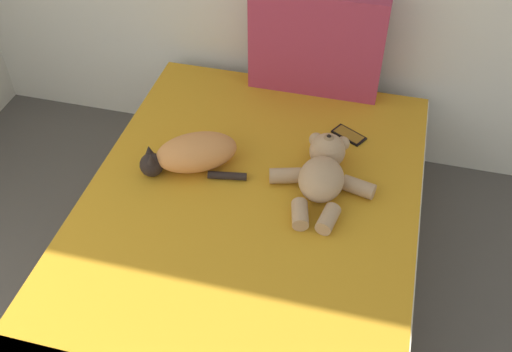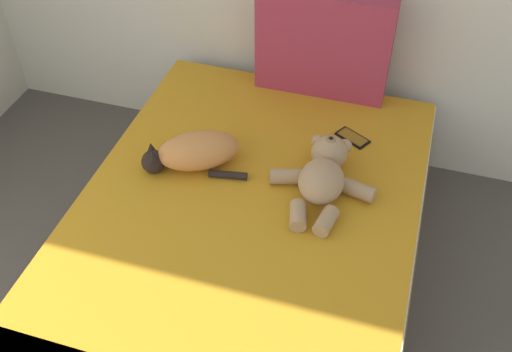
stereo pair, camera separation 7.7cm
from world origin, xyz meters
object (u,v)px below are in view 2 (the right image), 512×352
patterned_cushion (323,44)px  cell_phone (353,138)px  cat (194,152)px  teddy_bear (323,174)px  bed (242,258)px

patterned_cushion → cell_phone: patterned_cushion is taller
patterned_cushion → cat: 0.81m
teddy_bear → bed: bearing=-134.4°
bed → patterned_cushion: bearing=83.5°
bed → patterned_cushion: (0.11, 0.92, 0.49)m
bed → teddy_bear: teddy_bear is taller
cat → teddy_bear: bearing=2.9°
teddy_bear → cell_phone: (0.06, 0.34, -0.06)m
bed → teddy_bear: bearing=45.6°
patterned_cushion → teddy_bear: bearing=-76.5°
cat → teddy_bear: size_ratio=0.90×
patterned_cushion → cell_phone: bearing=-55.2°
cat → teddy_bear: (0.54, 0.03, -0.00)m
bed → cell_phone: bearing=61.5°
cat → bed: bearing=-40.6°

